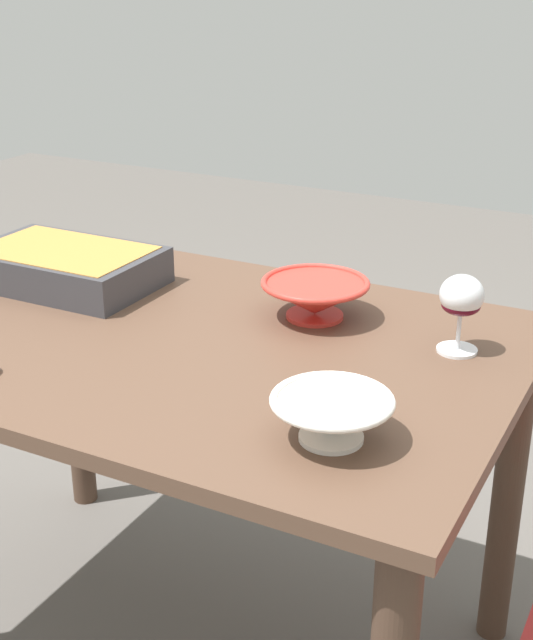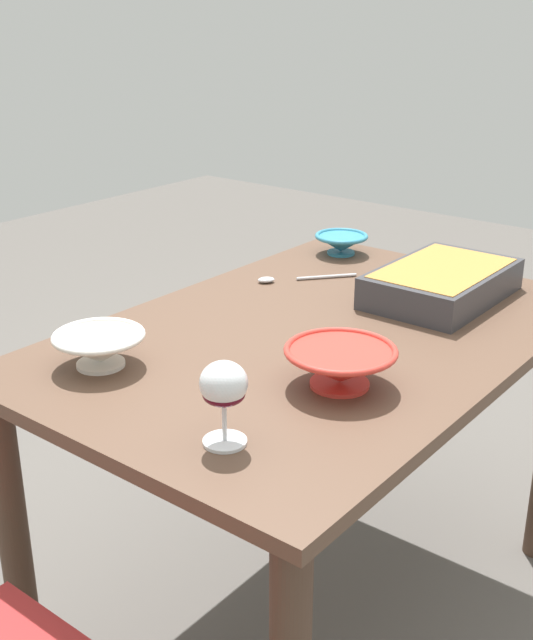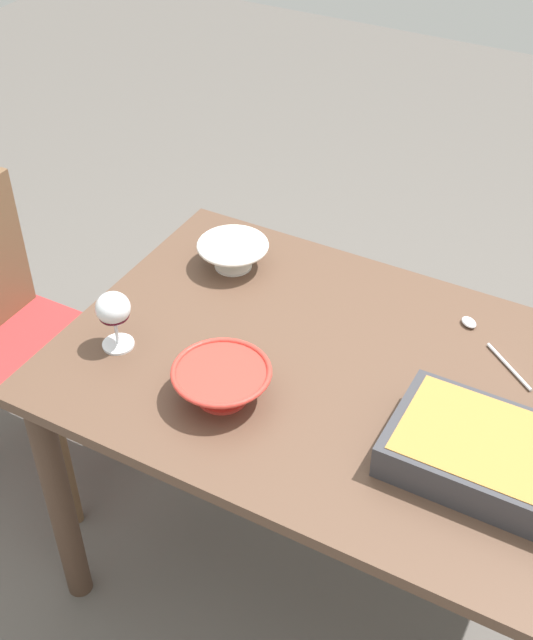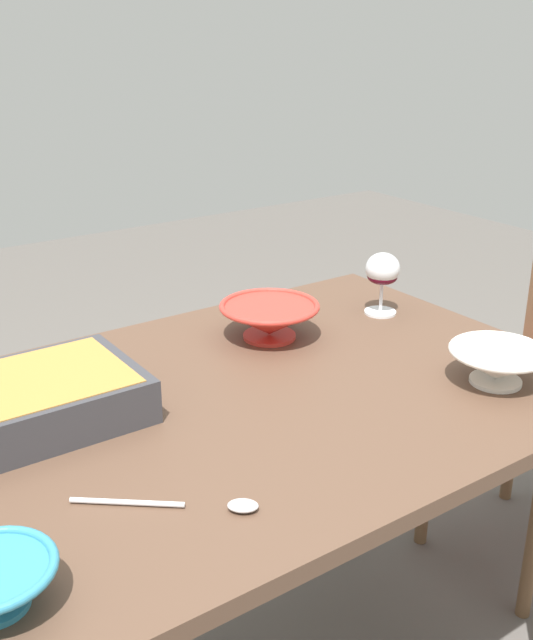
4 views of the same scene
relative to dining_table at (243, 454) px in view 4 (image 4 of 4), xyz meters
The scene contains 6 objects.
dining_table is the anchor object (origin of this frame).
wine_glass 0.57m from the dining_table, 18.40° to the left, with size 0.08×0.08×0.15m.
casserole_dish 0.42m from the dining_table, 161.78° to the left, with size 0.40×0.25×0.08m.
small_bowl 0.51m from the dining_table, 28.78° to the right, with size 0.19×0.19×0.07m.
serving_bowl 0.33m from the dining_table, 44.35° to the left, with size 0.22×0.22×0.08m.
serving_spoon 0.37m from the dining_table, 132.87° to the right, with size 0.22×0.18×0.01m.
Camera 4 is at (-0.67, -1.03, 1.40)m, focal length 42.25 mm.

